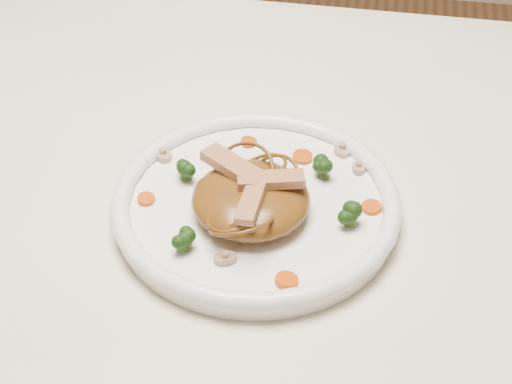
# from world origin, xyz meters

# --- Properties ---
(table) EXTENTS (1.20, 0.80, 0.75)m
(table) POSITION_xyz_m (0.00, 0.00, 0.65)
(table) COLOR white
(table) RESTS_ON ground
(plate) EXTENTS (0.39, 0.39, 0.02)m
(plate) POSITION_xyz_m (0.09, -0.07, 0.76)
(plate) COLOR white
(plate) RESTS_ON table
(noodle_mound) EXTENTS (0.13, 0.13, 0.04)m
(noodle_mound) POSITION_xyz_m (0.09, -0.09, 0.78)
(noodle_mound) COLOR brown
(noodle_mound) RESTS_ON plate
(chicken_a) EXTENTS (0.07, 0.04, 0.01)m
(chicken_a) POSITION_xyz_m (0.11, -0.08, 0.81)
(chicken_a) COLOR tan
(chicken_a) RESTS_ON noodle_mound
(chicken_b) EXTENTS (0.07, 0.06, 0.01)m
(chicken_b) POSITION_xyz_m (0.07, -0.07, 0.81)
(chicken_b) COLOR tan
(chicken_b) RESTS_ON noodle_mound
(chicken_c) EXTENTS (0.02, 0.06, 0.01)m
(chicken_c) POSITION_xyz_m (0.10, -0.12, 0.81)
(chicken_c) COLOR tan
(chicken_c) RESTS_ON noodle_mound
(broccoli_0) EXTENTS (0.03, 0.03, 0.03)m
(broccoli_0) POSITION_xyz_m (0.16, -0.02, 0.78)
(broccoli_0) COLOR #15350B
(broccoli_0) RESTS_ON plate
(broccoli_1) EXTENTS (0.03, 0.03, 0.03)m
(broccoli_1) POSITION_xyz_m (0.01, -0.05, 0.78)
(broccoli_1) COLOR #15350B
(broccoli_1) RESTS_ON plate
(broccoli_2) EXTENTS (0.03, 0.03, 0.03)m
(broccoli_2) POSITION_xyz_m (0.04, -0.15, 0.78)
(broccoli_2) COLOR #15350B
(broccoli_2) RESTS_ON plate
(broccoli_3) EXTENTS (0.03, 0.03, 0.03)m
(broccoli_3) POSITION_xyz_m (0.19, -0.09, 0.78)
(broccoli_3) COLOR #15350B
(broccoli_3) RESTS_ON plate
(carrot_0) EXTENTS (0.03, 0.03, 0.00)m
(carrot_0) POSITION_xyz_m (0.13, 0.01, 0.77)
(carrot_0) COLOR #C34707
(carrot_0) RESTS_ON plate
(carrot_1) EXTENTS (0.02, 0.02, 0.00)m
(carrot_1) POSITION_xyz_m (-0.02, -0.09, 0.77)
(carrot_1) COLOR #C34707
(carrot_1) RESTS_ON plate
(carrot_2) EXTENTS (0.02, 0.02, 0.00)m
(carrot_2) POSITION_xyz_m (0.21, -0.06, 0.77)
(carrot_2) COLOR #C34707
(carrot_2) RESTS_ON plate
(carrot_3) EXTENTS (0.02, 0.02, 0.00)m
(carrot_3) POSITION_xyz_m (0.07, 0.02, 0.77)
(carrot_3) COLOR #C34707
(carrot_3) RESTS_ON plate
(carrot_4) EXTENTS (0.03, 0.03, 0.00)m
(carrot_4) POSITION_xyz_m (0.14, -0.18, 0.77)
(carrot_4) COLOR #C34707
(carrot_4) RESTS_ON plate
(mushroom_0) EXTENTS (0.03, 0.03, 0.01)m
(mushroom_0) POSITION_xyz_m (0.08, -0.16, 0.77)
(mushroom_0) COLOR #BDAB8E
(mushroom_0) RESTS_ON plate
(mushroom_1) EXTENTS (0.02, 0.02, 0.01)m
(mushroom_1) POSITION_xyz_m (0.19, -0.00, 0.77)
(mushroom_1) COLOR #BDAB8E
(mushroom_1) RESTS_ON plate
(mushroom_2) EXTENTS (0.04, 0.04, 0.01)m
(mushroom_2) POSITION_xyz_m (-0.02, -0.02, 0.77)
(mushroom_2) COLOR #BDAB8E
(mushroom_2) RESTS_ON plate
(mushroom_3) EXTENTS (0.03, 0.03, 0.01)m
(mushroom_3) POSITION_xyz_m (0.17, 0.03, 0.77)
(mushroom_3) COLOR #BDAB8E
(mushroom_3) RESTS_ON plate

